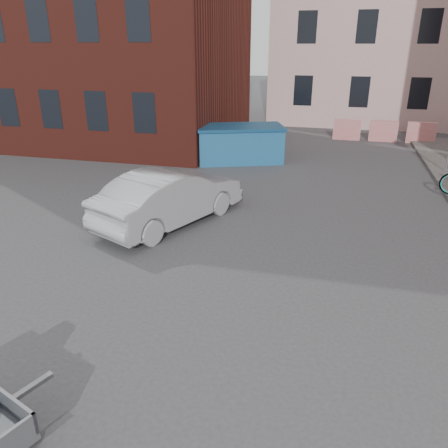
# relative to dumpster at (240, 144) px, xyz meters

# --- Properties ---
(ground) EXTENTS (120.00, 120.00, 0.00)m
(ground) POSITION_rel_dumpster_xyz_m (1.67, -9.51, -0.72)
(ground) COLOR #38383A
(ground) RESTS_ON ground
(far_building) EXTENTS (6.00, 6.00, 8.00)m
(far_building) POSITION_rel_dumpster_xyz_m (-18.33, 12.49, 3.28)
(far_building) COLOR maroon
(far_building) RESTS_ON ground
(barriers) EXTENTS (4.70, 0.18, 1.00)m
(barriers) POSITION_rel_dumpster_xyz_m (5.87, 5.49, -0.22)
(barriers) COLOR red
(barriers) RESTS_ON ground
(dumpster) EXTENTS (3.80, 2.85, 1.43)m
(dumpster) POSITION_rel_dumpster_xyz_m (0.00, 0.00, 0.00)
(dumpster) COLOR #21649E
(dumpster) RESTS_ON ground
(silver_car) EXTENTS (3.13, 4.59, 1.43)m
(silver_car) POSITION_rel_dumpster_xyz_m (-0.31, -6.83, -0.00)
(silver_car) COLOR #A7AAAF
(silver_car) RESTS_ON ground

